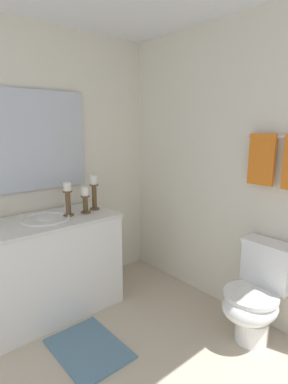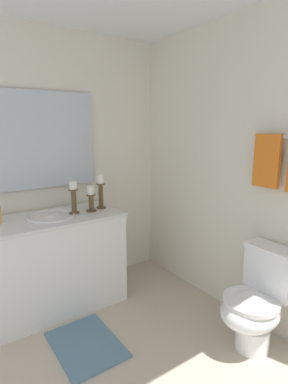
# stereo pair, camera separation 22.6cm
# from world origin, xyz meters

# --- Properties ---
(floor) EXTENTS (2.53, 2.22, 0.02)m
(floor) POSITION_xyz_m (0.00, 0.00, -0.01)
(floor) COLOR beige
(floor) RESTS_ON ground
(wall_back) EXTENTS (2.53, 0.04, 2.45)m
(wall_back) POSITION_xyz_m (0.00, 1.11, 1.23)
(wall_back) COLOR silver
(wall_back) RESTS_ON ground
(wall_left) EXTENTS (0.04, 2.22, 2.45)m
(wall_left) POSITION_xyz_m (-1.26, 0.00, 1.23)
(wall_left) COLOR silver
(wall_left) RESTS_ON ground
(vanity_cabinet) EXTENTS (0.58, 1.19, 0.84)m
(vanity_cabinet) POSITION_xyz_m (-0.94, -0.18, 0.42)
(vanity_cabinet) COLOR white
(vanity_cabinet) RESTS_ON ground
(sink_basin) EXTENTS (0.40, 0.40, 0.24)m
(sink_basin) POSITION_xyz_m (-0.94, -0.17, 0.81)
(sink_basin) COLOR white
(sink_basin) RESTS_ON vanity_cabinet
(mirror) EXTENTS (0.02, 1.07, 0.86)m
(mirror) POSITION_xyz_m (-1.22, -0.18, 1.47)
(mirror) COLOR silver
(candle_holder_tall) EXTENTS (0.09, 0.09, 0.32)m
(candle_holder_tall) POSITION_xyz_m (-0.94, 0.30, 1.01)
(candle_holder_tall) COLOR brown
(candle_holder_tall) RESTS_ON vanity_cabinet
(candle_holder_short) EXTENTS (0.09, 0.09, 0.23)m
(candle_holder_short) POSITION_xyz_m (-0.90, 0.18, 0.97)
(candle_holder_short) COLOR brown
(candle_holder_short) RESTS_ON vanity_cabinet
(candle_holder_mid) EXTENTS (0.09, 0.09, 0.29)m
(candle_holder_mid) POSITION_xyz_m (-0.92, 0.02, 1.00)
(candle_holder_mid) COLOR brown
(candle_holder_mid) RESTS_ON vanity_cabinet
(toilet) EXTENTS (0.39, 0.54, 0.75)m
(toilet) POSITION_xyz_m (0.41, 0.83, 0.37)
(toilet) COLOR white
(toilet) RESTS_ON ground
(towel_near_vanity) EXTENTS (0.20, 0.03, 0.38)m
(towel_near_vanity) POSITION_xyz_m (0.26, 1.03, 1.35)
(towel_near_vanity) COLOR orange
(towel_near_vanity) RESTS_ON towel_bar
(bath_mat) EXTENTS (0.60, 0.44, 0.02)m
(bath_mat) POSITION_xyz_m (-0.31, -0.18, 0.01)
(bath_mat) COLOR slate
(bath_mat) RESTS_ON ground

